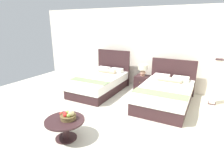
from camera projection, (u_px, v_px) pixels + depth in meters
The scene contains 10 objects.
ground_plane at pixel (106, 116), 4.83m from camera, with size 9.31×9.29×0.02m, color beige.
wall_back at pixel (147, 48), 6.75m from camera, with size 9.31×0.12×2.81m, color white.
bed_near_window at pixel (100, 83), 6.44m from camera, with size 1.34×2.24×1.31m.
bed_near_corner at pixel (165, 94), 5.40m from camera, with size 1.45×2.24×1.17m.
nightstand at pixel (142, 82), 6.68m from camera, with size 0.47×0.49×0.49m.
table_lamp at pixel (143, 69), 6.54m from camera, with size 0.33×0.33×0.41m.
coffee_table at pixel (65, 125), 3.78m from camera, with size 0.80×0.80×0.43m.
fruit_bowl at pixel (68, 116), 3.74m from camera, with size 0.32×0.32×0.20m.
loose_apple at pixel (61, 113), 3.91m from camera, with size 0.08×0.08×0.08m.
floor_lamp_corner at pixel (215, 82), 5.32m from camera, with size 0.20×0.20×1.34m.
Camera 1 is at (2.24, -3.71, 2.28)m, focal length 30.03 mm.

